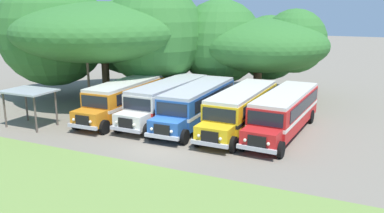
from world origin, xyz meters
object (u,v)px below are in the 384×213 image
at_px(broad_shade_tree, 254,44).
at_px(utility_pole, 87,61).
at_px(parked_bus_slot_2, 197,102).
at_px(parked_bus_slot_1, 168,98).
at_px(secondary_tree, 103,33).
at_px(parked_bus_slot_0, 128,96).
at_px(parked_bus_slot_3, 242,107).
at_px(parked_bus_slot_4, 284,111).
at_px(waiting_shelter, 29,94).

xyz_separation_m(broad_shade_tree, utility_pole, (-10.82, -11.24, -0.90)).
distance_m(parked_bus_slot_2, broad_shade_tree, 11.36).
bearing_deg(parked_bus_slot_1, broad_shade_tree, 161.42).
height_order(parked_bus_slot_2, secondary_tree, secondary_tree).
bearing_deg(utility_pole, parked_bus_slot_2, 2.86).
relative_size(parked_bus_slot_0, parked_bus_slot_3, 1.00).
bearing_deg(broad_shade_tree, parked_bus_slot_1, -109.65).
bearing_deg(parked_bus_slot_0, broad_shade_tree, 146.54).
bearing_deg(parked_bus_slot_2, parked_bus_slot_4, 91.74).
bearing_deg(utility_pole, parked_bus_slot_4, 2.88).
bearing_deg(parked_bus_slot_1, parked_bus_slot_0, -77.58).
distance_m(parked_bus_slot_1, parked_bus_slot_3, 6.16).
bearing_deg(waiting_shelter, parked_bus_slot_3, 22.89).
height_order(parked_bus_slot_3, utility_pole, utility_pole).
bearing_deg(broad_shade_tree, utility_pole, -133.92).
xyz_separation_m(parked_bus_slot_2, broad_shade_tree, (1.05, 10.75, 3.52)).
height_order(parked_bus_slot_1, waiting_shelter, parked_bus_slot_1).
bearing_deg(parked_bus_slot_4, broad_shade_tree, -149.52).
height_order(parked_bus_slot_2, broad_shade_tree, broad_shade_tree).
height_order(secondary_tree, utility_pole, secondary_tree).
bearing_deg(parked_bus_slot_3, parked_bus_slot_0, -86.85).
bearing_deg(utility_pole, parked_bus_slot_1, 6.16).
distance_m(parked_bus_slot_0, secondary_tree, 8.68).
height_order(parked_bus_slot_3, broad_shade_tree, broad_shade_tree).
bearing_deg(utility_pole, waiting_shelter, -99.57).
relative_size(parked_bus_slot_3, parked_bus_slot_4, 1.00).
bearing_deg(broad_shade_tree, parked_bus_slot_0, -122.26).
height_order(parked_bus_slot_3, secondary_tree, secondary_tree).
relative_size(parked_bus_slot_1, waiting_shelter, 3.02).
bearing_deg(utility_pole, broad_shade_tree, 46.08).
xyz_separation_m(parked_bus_slot_2, parked_bus_slot_4, (6.46, 0.33, 0.00)).
height_order(parked_bus_slot_4, broad_shade_tree, broad_shade_tree).
xyz_separation_m(parked_bus_slot_0, utility_pole, (-3.80, -0.10, 2.62)).
distance_m(secondary_tree, waiting_shelter, 10.95).
xyz_separation_m(parked_bus_slot_4, broad_shade_tree, (-5.41, 10.42, 3.52)).
relative_size(parked_bus_slot_2, waiting_shelter, 3.02).
bearing_deg(parked_bus_slot_2, secondary_tree, -111.13).
height_order(parked_bus_slot_0, broad_shade_tree, broad_shade_tree).
xyz_separation_m(parked_bus_slot_2, parked_bus_slot_3, (3.47, -0.01, 0.00)).
distance_m(parked_bus_slot_3, waiting_shelter, 15.40).
distance_m(parked_bus_slot_2, secondary_tree, 13.26).
relative_size(parked_bus_slot_3, broad_shade_tree, 0.78).
distance_m(parked_bus_slot_0, parked_bus_slot_4, 12.46).
bearing_deg(parked_bus_slot_2, parked_bus_slot_0, -87.50).
xyz_separation_m(parked_bus_slot_0, parked_bus_slot_3, (9.44, 0.37, 0.00)).
distance_m(secondary_tree, utility_pole, 5.48).
height_order(broad_shade_tree, utility_pole, broad_shade_tree).
bearing_deg(secondary_tree, parked_bus_slot_3, -15.67).
distance_m(parked_bus_slot_4, secondary_tree, 19.13).
bearing_deg(parked_bus_slot_2, utility_pole, -88.32).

